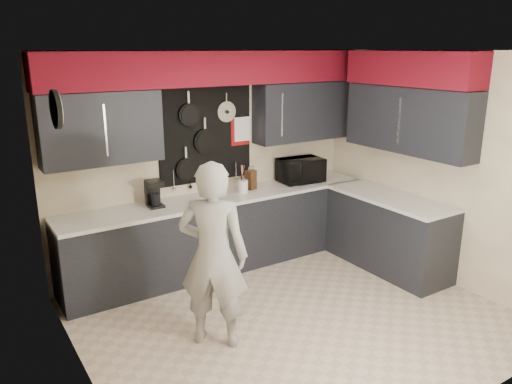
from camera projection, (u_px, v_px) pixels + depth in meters
ground at (293, 317)px, 5.05m from camera, size 4.00×4.00×0.00m
back_wall_assembly at (215, 103)px, 5.79m from camera, size 4.00×0.36×2.60m
right_wall_assembly at (413, 110)px, 5.69m from camera, size 0.36×3.50×2.60m
left_wall_assembly at (78, 230)px, 3.66m from camera, size 0.05×3.50×2.60m
base_cabinets at (271, 232)px, 6.09m from camera, size 3.95×2.20×0.92m
microwave at (301, 170)px, 6.54m from camera, size 0.60×0.43×0.31m
knife_block at (251, 180)px, 6.21m from camera, size 0.14×0.14×0.24m
utensil_crock at (243, 186)px, 6.07m from camera, size 0.12×0.12×0.16m
coffee_maker at (154, 193)px, 5.53m from camera, size 0.18×0.21×0.30m
person at (213, 256)px, 4.40m from camera, size 0.74×0.72×1.72m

